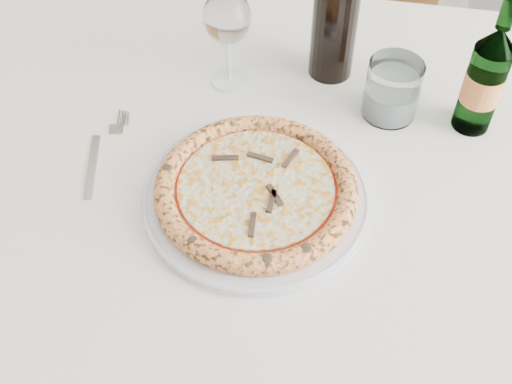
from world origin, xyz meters
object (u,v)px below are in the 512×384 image
at_px(pizza, 256,189).
at_px(wine_glass, 227,19).
at_px(chair_far, 359,15).
at_px(plate, 256,197).
at_px(dining_table, 274,188).
at_px(wine_bottle, 337,6).
at_px(beer_bottle, 485,80).
at_px(tumbler, 392,93).

relative_size(pizza, wine_glass, 1.68).
relative_size(chair_far, plate, 2.85).
bearing_deg(plate, wine_glass, 116.31).
xyz_separation_m(dining_table, wine_bottle, (0.04, 0.22, 0.21)).
height_order(dining_table, wine_bottle, wine_bottle).
relative_size(dining_table, wine_glass, 9.51).
distance_m(wine_glass, beer_bottle, 0.40).
xyz_separation_m(chair_far, wine_bottle, (0.02, -0.52, 0.36)).
distance_m(plate, wine_glass, 0.30).
distance_m(plate, beer_bottle, 0.39).
height_order(chair_far, beer_bottle, beer_bottle).
bearing_deg(dining_table, wine_glass, 129.86).
xyz_separation_m(chair_far, tumbler, (0.13, -0.60, 0.27)).
bearing_deg(pizza, dining_table, 90.00).
bearing_deg(pizza, beer_bottle, 41.80).
xyz_separation_m(plate, beer_bottle, (0.28, 0.25, 0.08)).
bearing_deg(pizza, plate, 60.00).
bearing_deg(plate, tumbler, 58.00).
bearing_deg(dining_table, beer_bottle, 28.36).
bearing_deg(pizza, tumbler, 58.00).
bearing_deg(tumbler, wine_bottle, 146.02).
height_order(plate, tumbler, tumbler).
xyz_separation_m(wine_glass, wine_bottle, (0.16, 0.07, 0.01)).
bearing_deg(wine_glass, beer_bottle, 1.04).
relative_size(dining_table, beer_bottle, 7.10).
xyz_separation_m(chair_far, pizza, (-0.02, -0.84, 0.25)).
bearing_deg(chair_far, dining_table, -91.40).
distance_m(pizza, tumbler, 0.29).
height_order(pizza, wine_glass, wine_glass).
bearing_deg(beer_bottle, wine_bottle, 164.56).
bearing_deg(plate, dining_table, 90.00).
distance_m(plate, pizza, 0.02).
relative_size(plate, wine_bottle, 1.07).
bearing_deg(wine_bottle, pizza, -96.72).
bearing_deg(wine_glass, plate, -63.69).
bearing_deg(tumbler, dining_table, -136.72).
bearing_deg(pizza, chair_far, 88.76).
distance_m(tumbler, beer_bottle, 0.14).
xyz_separation_m(wine_glass, tumbler, (0.27, -0.00, -0.08)).
height_order(beer_bottle, wine_bottle, wine_bottle).
relative_size(chair_far, tumbler, 9.57).
height_order(dining_table, wine_glass, wine_glass).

